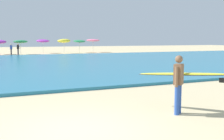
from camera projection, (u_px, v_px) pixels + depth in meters
name	position (u px, v px, depth m)	size (l,w,h in m)	color
ground_plane	(75.00, 131.00, 6.69)	(160.00, 160.00, 0.00)	beige
sea	(11.00, 64.00, 23.88)	(120.00, 28.00, 0.14)	teal
surfer_with_board	(181.00, 78.00, 8.36)	(2.04, 2.47, 1.73)	#284CA3
beach_umbrella_4	(20.00, 42.00, 40.97)	(2.04, 2.06, 2.14)	beige
beach_umbrella_5	(43.00, 41.00, 44.61)	(2.05, 2.08, 2.29)	beige
beach_umbrella_6	(64.00, 41.00, 43.32)	(2.01, 2.04, 2.32)	beige
beach_umbrella_7	(79.00, 41.00, 46.16)	(2.00, 2.03, 2.18)	beige
beach_umbrella_8	(93.00, 40.00, 47.87)	(2.27, 2.28, 2.28)	beige
beachgoer_near_row_mid	(18.00, 49.00, 40.15)	(0.32, 0.20, 1.58)	#383842
beachgoer_near_row_right	(11.00, 49.00, 39.39)	(0.32, 0.20, 1.58)	#383842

